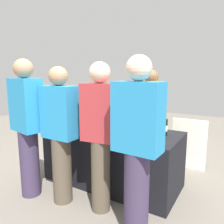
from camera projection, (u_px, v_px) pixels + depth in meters
ground_plane at (112, 181)px, 3.16m from camera, size 12.00×12.00×0.00m
tasting_table at (112, 156)px, 3.09m from camera, size 1.84×0.83×0.77m
wine_bottle_0 at (83, 116)px, 3.42m from camera, size 0.07×0.07×0.30m
wine_bottle_1 at (95, 116)px, 3.40m from camera, size 0.07×0.07×0.32m
wine_bottle_2 at (128, 122)px, 3.00m from camera, size 0.08×0.08×0.31m
wine_bottle_3 at (149, 123)px, 2.95m from camera, size 0.08×0.08×0.31m
wine_bottle_4 at (165, 127)px, 2.73m from camera, size 0.07×0.07×0.32m
wine_glass_0 at (77, 122)px, 3.09m from camera, size 0.07×0.07×0.14m
wine_glass_1 at (122, 128)px, 2.68m from camera, size 0.06×0.06×0.14m
wine_glass_2 at (137, 129)px, 2.68m from camera, size 0.07×0.07×0.13m
wine_glass_3 at (145, 130)px, 2.62m from camera, size 0.07×0.07×0.14m
ice_bucket at (150, 129)px, 2.71m from camera, size 0.19×0.19×0.17m
server_pouring at (150, 118)px, 3.36m from camera, size 0.41×0.26×1.59m
guest_0 at (27, 124)px, 2.68m from camera, size 0.46×0.31×1.70m
guest_1 at (61, 132)px, 2.54m from camera, size 0.41×0.23×1.61m
guest_2 at (100, 133)px, 2.36m from camera, size 0.41×0.26×1.65m
guest_3 at (137, 143)px, 1.97m from camera, size 0.44×0.25×1.69m
menu_board at (189, 144)px, 3.55m from camera, size 0.54×0.04×0.81m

